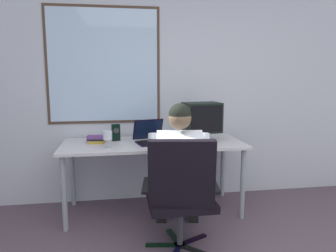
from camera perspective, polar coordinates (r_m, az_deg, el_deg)
name	(u,v)px	position (r m, az deg, el deg)	size (l,w,h in m)	color
wall_rear	(171,81)	(3.81, 0.52, 7.84)	(5.78, 0.08, 2.75)	silver
desk	(153,149)	(3.43, -2.60, -4.07)	(1.88, 0.76, 0.76)	#8D959E
office_chair	(181,190)	(2.65, 2.26, -11.21)	(0.67, 0.62, 0.99)	black
person_seated	(179,169)	(2.89, 1.91, -7.61)	(0.57, 0.86, 1.23)	#314F6D
crt_monitor	(202,118)	(3.46, 5.96, 1.39)	(0.41, 0.31, 0.41)	beige
laptop	(151,136)	(3.41, -3.04, -1.84)	(0.39, 0.40, 0.24)	black
wine_glass	(108,136)	(3.19, -10.54, -1.76)	(0.09, 0.09, 0.17)	silver
desk_speaker	(116,132)	(3.53, -9.12, -1.11)	(0.09, 0.08, 0.18)	black
book_stack	(96,139)	(3.45, -12.43, -2.27)	(0.20, 0.14, 0.08)	#B09431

